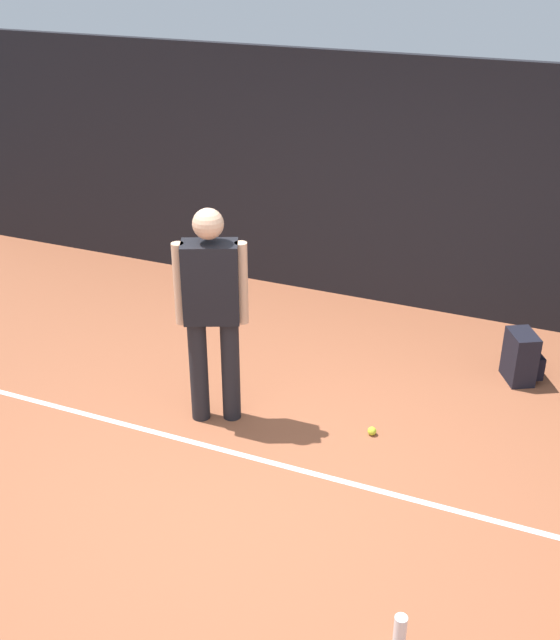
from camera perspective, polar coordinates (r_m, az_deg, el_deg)
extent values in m
plane|color=#9E5638|center=(5.52, -1.62, -11.04)|extent=(12.00, 12.00, 0.00)
cube|color=black|center=(7.50, 7.76, 9.86)|extent=(10.00, 0.10, 2.40)
cube|color=white|center=(5.60, -1.15, -10.36)|extent=(9.00, 0.05, 0.00)
cylinder|color=black|center=(5.84, -3.67, -3.68)|extent=(0.14, 0.14, 0.85)
cylinder|color=black|center=(5.85, -6.02, -3.69)|extent=(0.14, 0.14, 0.85)
cube|color=black|center=(5.51, -5.14, 2.79)|extent=(0.45, 0.36, 0.60)
sphere|color=#D8A884|center=(5.34, -5.34, 7.08)|extent=(0.22, 0.22, 0.22)
cylinder|color=#D8A884|center=(5.50, -2.85, 2.72)|extent=(0.09, 0.09, 0.62)
cylinder|color=#D8A884|center=(5.53, -7.42, 2.66)|extent=(0.09, 0.09, 0.62)
cube|color=black|center=(6.70, 17.32, -2.61)|extent=(0.32, 0.36, 0.44)
cube|color=black|center=(6.80, 18.31, -3.11)|extent=(0.18, 0.23, 0.20)
sphere|color=#CCE033|center=(5.88, 6.81, -8.15)|extent=(0.07, 0.07, 0.07)
cylinder|color=white|center=(4.41, 8.84, -21.90)|extent=(0.07, 0.07, 0.23)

